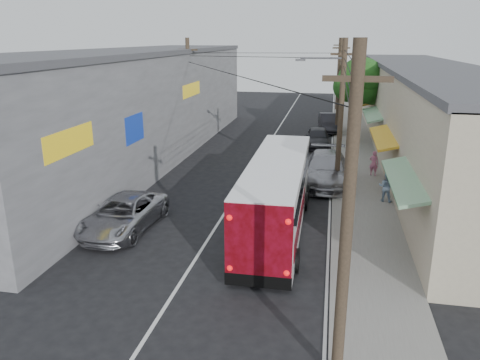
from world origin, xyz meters
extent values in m
plane|color=black|center=(0.00, 0.00, 0.00)|extent=(120.00, 120.00, 0.00)
cube|color=slate|center=(6.50, 20.00, 0.06)|extent=(3.00, 80.00, 0.12)
cube|color=#C1B699|center=(11.00, 22.00, 3.00)|extent=(6.00, 40.00, 6.00)
cube|color=#4C4C51|center=(11.00, 22.00, 6.10)|extent=(6.20, 40.00, 0.30)
cube|color=#1B7C38|center=(7.70, 6.00, 2.90)|extent=(1.39, 6.00, 0.46)
cube|color=#C46217|center=(7.70, 14.00, 2.90)|extent=(1.39, 6.00, 0.46)
cube|color=#1B7C38|center=(7.70, 22.00, 2.90)|extent=(1.39, 6.00, 0.46)
cube|color=#C46217|center=(7.70, 30.00, 2.90)|extent=(1.39, 6.00, 0.46)
cube|color=#1B7C38|center=(7.70, 38.00, 2.90)|extent=(1.39, 6.00, 0.46)
cube|color=gray|center=(-8.50, 18.00, 3.50)|extent=(7.00, 36.00, 7.00)
cube|color=#4C4C51|center=(-8.50, 18.00, 7.10)|extent=(7.20, 36.00, 0.30)
cube|color=yellow|center=(-5.05, 4.00, 4.20)|extent=(0.12, 3.50, 1.00)
cube|color=#1433A5|center=(-5.05, 10.00, 3.60)|extent=(0.12, 2.20, 1.40)
cube|color=yellow|center=(-5.05, 20.00, 4.50)|extent=(0.12, 4.00, 0.90)
cylinder|color=#473828|center=(5.20, -2.00, 4.00)|extent=(0.28, 0.28, 8.00)
cube|color=#473828|center=(5.20, -2.00, 7.20)|extent=(1.40, 0.12, 0.12)
cylinder|color=#473828|center=(5.20, 13.00, 4.00)|extent=(0.28, 0.28, 8.00)
cube|color=#473828|center=(5.20, 13.00, 7.20)|extent=(1.40, 0.12, 0.12)
cylinder|color=#473828|center=(5.20, 28.00, 4.00)|extent=(0.28, 0.28, 8.00)
cube|color=#473828|center=(5.20, 28.00, 7.20)|extent=(1.40, 0.12, 0.12)
cylinder|color=#473828|center=(5.20, 43.00, 4.00)|extent=(0.28, 0.28, 8.00)
cube|color=#473828|center=(5.20, 43.00, 7.20)|extent=(1.40, 0.12, 0.12)
cylinder|color=#473828|center=(-5.20, 20.00, 4.00)|extent=(0.28, 0.28, 8.00)
cube|color=#473828|center=(-5.20, 20.00, 7.20)|extent=(1.40, 0.12, 0.12)
cylinder|color=#59595E|center=(4.10, 13.00, 7.00)|extent=(2.20, 0.10, 0.10)
cube|color=#59595E|center=(3.00, 13.00, 6.90)|extent=(0.50, 0.18, 0.12)
cylinder|color=#3F2B19|center=(6.80, 26.00, 2.00)|extent=(0.44, 0.44, 4.00)
sphere|color=#184312|center=(6.80, 26.00, 4.80)|extent=(3.60, 3.60, 3.60)
sphere|color=#184312|center=(7.80, 26.60, 4.20)|extent=(2.60, 2.60, 2.60)
sphere|color=#184312|center=(5.90, 25.60, 4.40)|extent=(2.40, 2.40, 2.40)
sphere|color=#184312|center=(7.20, 25.00, 5.20)|extent=(2.20, 2.20, 2.20)
sphere|color=#184312|center=(6.50, 26.90, 5.00)|extent=(2.00, 2.00, 2.00)
cube|color=white|center=(2.63, 6.92, 1.02)|extent=(2.31, 10.62, 1.68)
cube|color=black|center=(2.62, 7.36, 2.25)|extent=(2.31, 8.85, 0.88)
cube|color=white|center=(2.63, 6.92, 2.87)|extent=(2.31, 10.62, 0.44)
cube|color=maroon|center=(2.68, 1.60, 1.77)|extent=(2.19, 0.09, 2.56)
cube|color=black|center=(2.68, 1.60, 0.40)|extent=(2.21, 0.11, 0.44)
sphere|color=red|center=(1.75, 1.57, 0.79)|extent=(0.19, 0.19, 0.19)
sphere|color=red|center=(3.60, 1.59, 0.79)|extent=(0.19, 0.19, 0.19)
sphere|color=red|center=(1.75, 1.57, 2.56)|extent=(0.19, 0.19, 0.19)
sphere|color=red|center=(3.60, 1.59, 2.56)|extent=(0.19, 0.19, 0.19)
cylinder|color=black|center=(1.56, 3.20, 0.44)|extent=(0.27, 0.89, 0.88)
cylinder|color=black|center=(3.76, 3.22, 0.44)|extent=(0.27, 0.89, 0.88)
cylinder|color=black|center=(1.50, 9.56, 0.44)|extent=(0.27, 0.89, 0.88)
cylinder|color=black|center=(3.70, 9.58, 0.44)|extent=(0.27, 0.89, 0.88)
cylinder|color=black|center=(1.48, 10.88, 0.44)|extent=(0.27, 0.89, 0.88)
cylinder|color=black|center=(3.69, 10.90, 0.44)|extent=(0.27, 0.89, 0.88)
imported|color=#AEAEB5|center=(-3.80, 5.62, 0.72)|extent=(2.61, 5.27, 1.44)
imported|color=#9C9BA3|center=(4.60, 14.13, 0.87)|extent=(2.46, 6.01, 1.74)
imported|color=#27272C|center=(3.80, 23.52, 0.74)|extent=(2.05, 4.46, 1.48)
imported|color=black|center=(4.60, 29.84, 0.79)|extent=(2.20, 4.94, 1.57)
imported|color=#C4678D|center=(7.35, 15.98, 0.86)|extent=(0.64, 0.54, 1.49)
imported|color=#8CAACB|center=(7.60, 11.32, 0.88)|extent=(0.88, 0.78, 1.52)
camera|label=1|loc=(4.73, -11.85, 7.99)|focal=35.00mm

